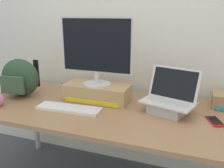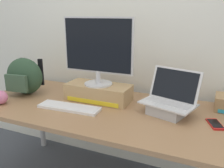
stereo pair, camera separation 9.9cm
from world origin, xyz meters
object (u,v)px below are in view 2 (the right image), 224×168
Objects in this scene: messenger_backpack at (24,76)px; cell_phone at (215,124)px; desktop_monitor at (98,50)px; toner_box_yellow at (98,92)px; plush_toy at (1,97)px; open_laptop at (169,105)px; external_keyboard at (69,107)px.

messenger_backpack reaches higher than cell_phone.
cell_phone is (0.83, -0.11, -0.38)m from desktop_monitor.
messenger_backpack is (-0.62, -0.11, 0.09)m from toner_box_yellow.
plush_toy is (-1.45, -0.26, 0.05)m from cell_phone.
toner_box_yellow is 1.49× the size of messenger_backpack.
open_laptop reaches higher than external_keyboard.
cell_phone is (0.29, -0.06, -0.06)m from open_laptop.
toner_box_yellow is 1.09× the size of external_keyboard.
cell_phone is 1.59× the size of plush_toy.
open_laptop is 1.17m from messenger_backpack.
desktop_monitor reaches higher than cell_phone.
messenger_backpack is at bearing 162.10° from external_keyboard.
messenger_backpack is 3.26× the size of plush_toy.
toner_box_yellow is at bearing 62.84° from external_keyboard.
external_keyboard is (-0.65, -0.19, -0.05)m from open_laptop.
desktop_monitor is 5.37× the size of plush_toy.
messenger_backpack reaches higher than plush_toy.
open_laptop is at bearing 13.69° from external_keyboard.
desktop_monitor is 1.20× the size of external_keyboard.
external_keyboard is 1.37× the size of messenger_backpack.
messenger_backpack is 0.27m from plush_toy.
open_laptop is 0.30m from cell_phone.
messenger_backpack is at bearing -160.15° from open_laptop.
open_laptop reaches higher than cell_phone.
open_laptop is at bearing -4.03° from messenger_backpack.
toner_box_yellow is 4.86× the size of plush_toy.
external_keyboard is 2.82× the size of cell_phone.
open_laptop is (0.54, -0.05, 0.00)m from toner_box_yellow.
desktop_monitor reaches higher than toner_box_yellow.
desktop_monitor is 0.46m from external_keyboard.
desktop_monitor is 3.39× the size of cell_phone.
external_keyboard is at bearing 13.17° from plush_toy.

